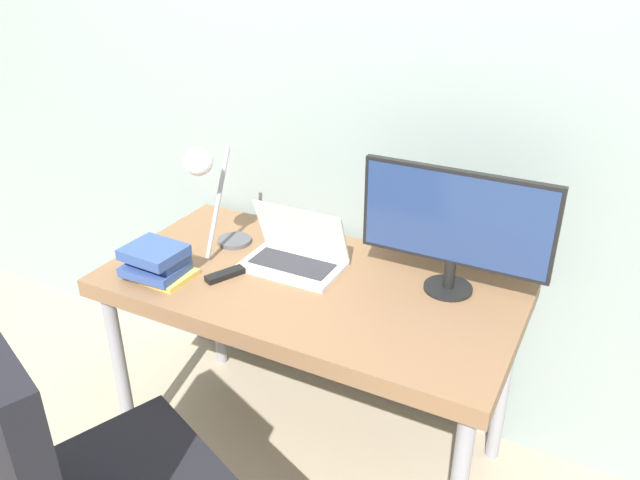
{
  "coord_description": "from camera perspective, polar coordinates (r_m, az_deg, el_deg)",
  "views": [
    {
      "loc": [
        0.85,
        -1.22,
        1.82
      ],
      "look_at": [
        0.06,
        0.32,
        0.94
      ],
      "focal_mm": 35.0,
      "sensor_mm": 36.0,
      "label": 1
    }
  ],
  "objects": [
    {
      "name": "wall_back",
      "position": [
        2.23,
        4.21,
        13.37
      ],
      "size": [
        8.0,
        0.05,
        2.6
      ],
      "color": "gray",
      "rests_on": "ground_plane"
    },
    {
      "name": "desk_lamp",
      "position": [
        2.13,
        -10.17,
        5.15
      ],
      "size": [
        0.12,
        0.27,
        0.42
      ],
      "color": "#4C4C51",
      "rests_on": "desk"
    },
    {
      "name": "book_stack",
      "position": [
        2.14,
        -14.67,
        -1.95
      ],
      "size": [
        0.22,
        0.18,
        0.12
      ],
      "color": "gold",
      "rests_on": "desk"
    },
    {
      "name": "monitor",
      "position": [
        1.96,
        12.26,
        1.5
      ],
      "size": [
        0.6,
        0.16,
        0.41
      ],
      "color": "black",
      "rests_on": "desk"
    },
    {
      "name": "tv_remote",
      "position": [
        2.12,
        -8.67,
        -3.14
      ],
      "size": [
        0.1,
        0.14,
        0.02
      ],
      "color": "black",
      "rests_on": "desk"
    },
    {
      "name": "desk",
      "position": [
        2.12,
        -0.96,
        -5.34
      ],
      "size": [
        1.38,
        0.71,
        0.76
      ],
      "color": "brown",
      "rests_on": "ground_plane"
    },
    {
      "name": "laptop",
      "position": [
        2.15,
        -2.28,
        -1.29
      ],
      "size": [
        0.34,
        0.21,
        0.21
      ],
      "color": "silver",
      "rests_on": "desk"
    }
  ]
}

